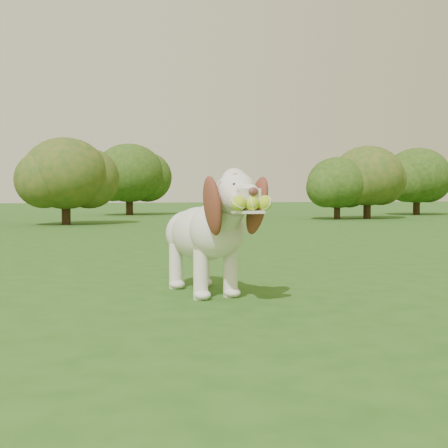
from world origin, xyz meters
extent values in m
plane|color=#254D16|center=(0.00, 0.00, 0.00)|extent=(80.00, 80.00, 0.00)
ellipsoid|color=silver|center=(-0.55, -0.44, 0.38)|extent=(0.43, 0.69, 0.35)
ellipsoid|color=silver|center=(-0.51, -0.68, 0.41)|extent=(0.38, 0.38, 0.34)
ellipsoid|color=silver|center=(-0.58, -0.22, 0.37)|extent=(0.35, 0.35, 0.31)
cylinder|color=silver|center=(-0.49, -0.81, 0.50)|extent=(0.22, 0.29, 0.26)
sphere|color=silver|center=(-0.47, -0.94, 0.63)|extent=(0.27, 0.27, 0.24)
sphere|color=silver|center=(-0.47, -0.92, 0.70)|extent=(0.18, 0.18, 0.15)
cube|color=silver|center=(-0.45, -1.07, 0.63)|extent=(0.12, 0.15, 0.06)
ellipsoid|color=#592D28|center=(-0.44, -1.14, 0.64)|extent=(0.06, 0.04, 0.04)
cube|color=silver|center=(-0.45, -1.08, 0.53)|extent=(0.15, 0.17, 0.02)
ellipsoid|color=brown|center=(-0.61, -0.95, 0.56)|extent=(0.15, 0.24, 0.36)
ellipsoid|color=brown|center=(-0.34, -0.91, 0.56)|extent=(0.16, 0.22, 0.36)
cylinder|color=silver|center=(-0.60, -0.08, 0.40)|extent=(0.08, 0.17, 0.13)
cylinder|color=silver|center=(-0.61, -0.68, 0.15)|extent=(0.10, 0.10, 0.30)
cylinder|color=silver|center=(-0.41, -0.65, 0.15)|extent=(0.10, 0.10, 0.30)
cylinder|color=silver|center=(-0.67, -0.25, 0.15)|extent=(0.10, 0.10, 0.30)
cylinder|color=silver|center=(-0.48, -0.22, 0.15)|extent=(0.10, 0.10, 0.30)
sphere|color=#C4D722|center=(-0.52, -1.13, 0.58)|extent=(0.09, 0.09, 0.08)
sphere|color=#C4D722|center=(-0.44, -1.12, 0.58)|extent=(0.09, 0.09, 0.08)
sphere|color=#C4D722|center=(-0.37, -1.11, 0.58)|extent=(0.09, 0.09, 0.08)
cylinder|color=#382314|center=(6.24, 9.03, 0.30)|extent=(0.19, 0.19, 0.61)
ellipsoid|color=#203F13|center=(6.24, 9.03, 1.11)|extent=(1.82, 1.82, 1.55)
cylinder|color=#382314|center=(5.33, 8.94, 0.25)|extent=(0.16, 0.16, 0.51)
ellipsoid|color=#203F13|center=(5.33, 8.94, 0.93)|extent=(1.52, 1.52, 1.29)
cylinder|color=#382314|center=(9.18, 11.09, 0.33)|extent=(0.21, 0.21, 0.66)
ellipsoid|color=#203F13|center=(9.18, 11.09, 1.22)|extent=(1.99, 1.99, 1.70)
cylinder|color=#382314|center=(-1.30, 8.15, 0.29)|extent=(0.18, 0.18, 0.58)
ellipsoid|color=#203F13|center=(-1.30, 8.15, 1.06)|extent=(1.74, 1.74, 1.48)
cylinder|color=#382314|center=(0.62, 13.42, 0.35)|extent=(0.22, 0.22, 0.70)
ellipsoid|color=#203F13|center=(0.62, 13.42, 1.29)|extent=(2.11, 2.11, 1.79)
camera|label=1|loc=(-1.41, -3.91, 0.63)|focal=45.00mm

